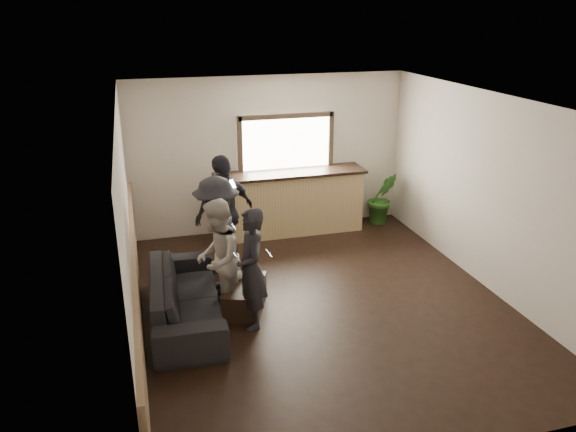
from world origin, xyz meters
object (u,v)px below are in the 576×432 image
object	(u,v)px
person_d	(225,213)
bar_counter	(290,198)
sofa	(185,297)
cup_b	(254,286)
person_a	(251,269)
person_c	(218,236)
coffee_table	(245,297)
cup_a	(239,275)
potted_plant	(382,198)
person_b	(218,259)

from	to	relation	value
person_d	bar_counter	bearing A→B (deg)	-168.50
sofa	person_d	size ratio (longest dim) A/B	1.23
cup_b	person_a	bearing A→B (deg)	-107.60
person_a	person_c	xyz separation A→B (m)	(-0.26, 1.03, 0.07)
person_c	person_d	size ratio (longest dim) A/B	0.94
bar_counter	person_a	size ratio (longest dim) A/B	1.69
coffee_table	person_a	xyz separation A→B (m)	(0.02, -0.40, 0.61)
bar_counter	cup_a	bearing A→B (deg)	-120.54
cup_a	person_c	distance (m)	0.65
sofa	person_a	size ratio (longest dim) A/B	1.42
sofa	cup_b	bearing A→B (deg)	-95.64
potted_plant	person_a	world-z (taller)	person_a
cup_a	cup_b	distance (m)	0.37
cup_a	person_b	bearing A→B (deg)	-147.40
person_d	cup_a	bearing A→B (deg)	60.09
sofa	person_c	bearing A→B (deg)	-37.29
coffee_table	potted_plant	size ratio (longest dim) A/B	0.86
cup_b	person_d	bearing A→B (deg)	93.72
cup_b	potted_plant	bearing A→B (deg)	41.08
person_b	cup_a	bearing A→B (deg)	143.60
potted_plant	person_d	distance (m)	3.40
bar_counter	person_d	bearing A→B (deg)	-139.80
bar_counter	person_b	bearing A→B (deg)	-123.65
coffee_table	potted_plant	bearing A→B (deg)	38.50
cup_b	person_b	world-z (taller)	person_b
sofa	person_b	size ratio (longest dim) A/B	1.40
bar_counter	person_d	distance (m)	1.83
potted_plant	person_b	bearing A→B (deg)	-144.24
person_a	person_b	world-z (taller)	person_b
coffee_table	person_c	bearing A→B (deg)	111.39
cup_a	person_d	xyz separation A→B (m)	(0.03, 1.22, 0.48)
cup_a	cup_b	xyz separation A→B (m)	(0.13, -0.35, -0.01)
cup_a	person_c	size ratio (longest dim) A/B	0.08
person_a	cup_a	bearing A→B (deg)	-174.77
person_b	person_c	bearing A→B (deg)	-168.24
potted_plant	person_c	xyz separation A→B (m)	(-3.42, -1.90, 0.36)
cup_a	potted_plant	xyz separation A→B (m)	(3.21, 2.34, 0.07)
bar_counter	person_a	distance (m)	3.27
bar_counter	cup_a	world-z (taller)	bar_counter
coffee_table	person_a	bearing A→B (deg)	-87.82
person_b	person_a	bearing A→B (deg)	64.14
sofa	person_d	bearing A→B (deg)	-26.03
coffee_table	cup_a	bearing A→B (deg)	100.83
sofa	cup_a	size ratio (longest dim) A/B	17.27
cup_b	person_c	world-z (taller)	person_c
person_d	cup_b	bearing A→B (deg)	65.02
person_a	person_c	distance (m)	1.07
person_d	sofa	bearing A→B (deg)	32.45
cup_a	coffee_table	bearing A→B (deg)	-79.17
cup_b	person_b	bearing A→B (deg)	161.25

